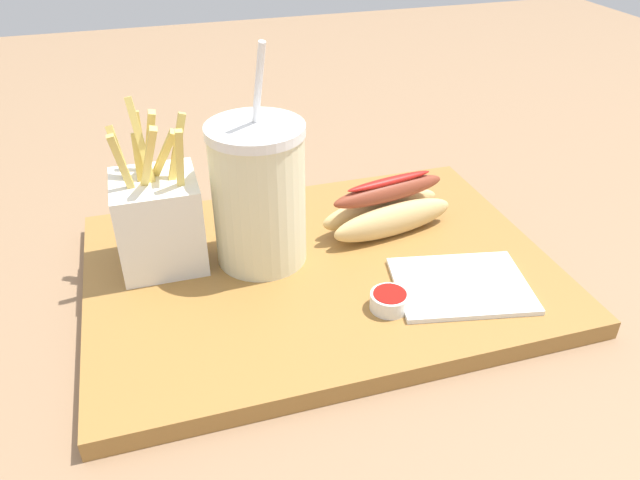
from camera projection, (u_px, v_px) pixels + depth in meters
ground_plane at (320, 286)px, 0.68m from camera, size 2.40×2.40×0.02m
food_tray at (320, 271)px, 0.67m from camera, size 0.49×0.35×0.02m
soda_cup at (259, 194)px, 0.64m from camera, size 0.10×0.10×0.23m
fries_basket at (159, 219)px, 0.64m from camera, size 0.09×0.09×0.18m
hot_dog_1 at (388, 209)px, 0.71m from camera, size 0.16×0.08×0.07m
ketchup_cup_1 at (244, 204)px, 0.76m from camera, size 0.04×0.04×0.02m
ketchup_cup_2 at (389, 300)px, 0.60m from camera, size 0.04×0.04×0.02m
napkin_stack at (461, 285)px, 0.63m from camera, size 0.15×0.13×0.01m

